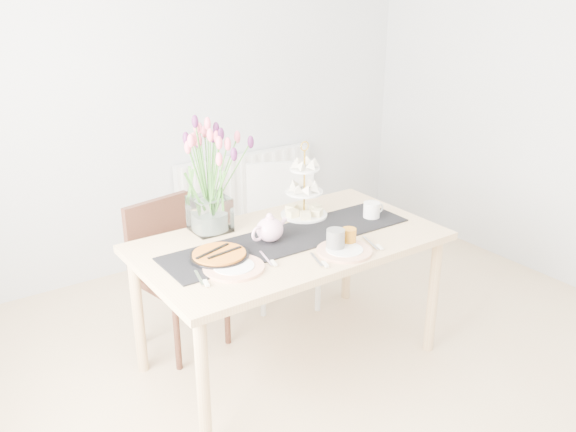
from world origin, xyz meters
TOP-DOWN VIEW (x-y plane):
  - room_shell at (0.00, 0.00)m, footprint 4.50×4.50m
  - radiator at (0.50, 2.19)m, footprint 1.20×0.08m
  - dining_table at (-0.16, 0.63)m, footprint 1.60×0.90m
  - chair_brown at (-0.59, 1.20)m, footprint 0.50×0.50m
  - chair_white at (0.25, 1.29)m, footprint 0.59×0.59m
  - table_runner at (-0.16, 0.63)m, footprint 1.40×0.35m
  - tulip_vase at (-0.45, 0.97)m, footprint 0.70×0.70m
  - cake_stand at (0.09, 0.85)m, footprint 0.27×0.27m
  - teapot at (-0.27, 0.65)m, footprint 0.25×0.22m
  - cream_jug at (0.40, 0.61)m, footprint 0.11×0.11m
  - tart_tin at (-0.58, 0.62)m, footprint 0.29×0.29m
  - mug_grey at (-0.05, 0.38)m, footprint 0.12×0.12m
  - mug_orange at (0.05, 0.39)m, footprint 0.11×0.11m
  - plate_left at (-0.58, 0.49)m, footprint 0.35×0.35m
  - plate_right at (-0.03, 0.34)m, footprint 0.35×0.35m

SIDE VIEW (x-z plane):
  - radiator at x=0.50m, z-range 0.15..0.75m
  - chair_brown at x=-0.59m, z-range 0.07..0.94m
  - chair_white at x=0.25m, z-range 0.08..0.99m
  - dining_table at x=-0.16m, z-range 0.30..1.05m
  - table_runner at x=-0.16m, z-range 0.75..0.76m
  - plate_right at x=-0.03m, z-range 0.75..0.76m
  - plate_left at x=-0.58m, z-range 0.75..0.77m
  - tart_tin at x=-0.58m, z-range 0.75..0.78m
  - mug_orange at x=0.05m, z-range 0.75..0.84m
  - cream_jug at x=0.40m, z-range 0.75..0.84m
  - mug_grey at x=-0.05m, z-range 0.75..0.86m
  - teapot at x=-0.27m, z-range 0.75..0.90m
  - cake_stand at x=0.09m, z-range 0.67..1.06m
  - tulip_vase at x=-0.45m, z-range 0.84..1.44m
  - room_shell at x=0.00m, z-range -0.95..3.55m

